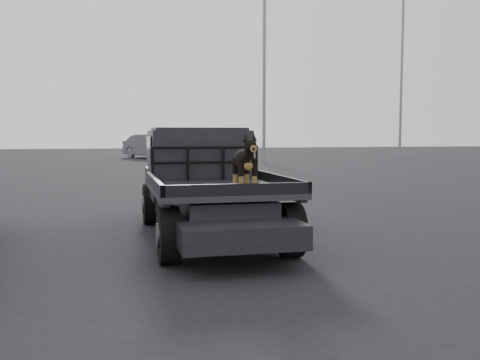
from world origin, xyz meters
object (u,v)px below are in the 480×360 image
object	(u,v)px
dog	(245,164)
floodlight_mid	(264,46)
flatbed_ute	(208,209)
distant_car_a	(152,147)
floodlight_far	(402,54)

from	to	relation	value
dog	floodlight_mid	size ratio (longest dim) A/B	0.06
floodlight_mid	dog	bearing A→B (deg)	-106.84
flatbed_ute	distant_car_a	bearing A→B (deg)	87.44
dog	distant_car_a	size ratio (longest dim) A/B	0.15
flatbed_ute	floodlight_far	world-z (taller)	floodlight_far
flatbed_ute	distant_car_a	distance (m)	29.14
floodlight_mid	floodlight_far	world-z (taller)	floodlight_far
distant_car_a	floodlight_far	distance (m)	18.84
dog	distant_car_a	world-z (taller)	distant_car_a
flatbed_ute	dog	size ratio (longest dim) A/B	7.30
distant_car_a	floodlight_mid	bearing A→B (deg)	-82.54
distant_car_a	flatbed_ute	bearing A→B (deg)	-121.97
floodlight_mid	floodlight_far	xyz separation A→B (m)	(11.55, 4.74, 0.64)
floodlight_mid	floodlight_far	size ratio (longest dim) A/B	0.91
distant_car_a	floodlight_far	world-z (taller)	floodlight_far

